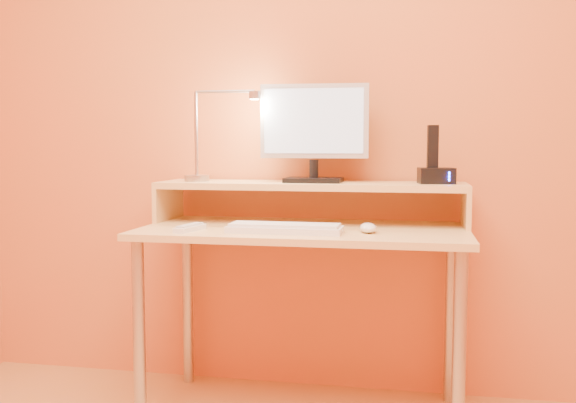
% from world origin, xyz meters
% --- Properties ---
extents(wall_back, '(3.00, 0.04, 2.50)m').
position_xyz_m(wall_back, '(0.00, 1.50, 1.25)').
color(wall_back, orange).
rests_on(wall_back, floor).
extents(desk_leg_fl, '(0.04, 0.04, 0.69)m').
position_xyz_m(desk_leg_fl, '(-0.55, 0.93, 0.35)').
color(desk_leg_fl, '#ABABAD').
rests_on(desk_leg_fl, floor).
extents(desk_leg_fr, '(0.04, 0.04, 0.69)m').
position_xyz_m(desk_leg_fr, '(0.55, 0.93, 0.35)').
color(desk_leg_fr, '#ABABAD').
rests_on(desk_leg_fr, floor).
extents(desk_leg_bl, '(0.04, 0.04, 0.69)m').
position_xyz_m(desk_leg_bl, '(-0.55, 1.43, 0.35)').
color(desk_leg_bl, '#ABABAD').
rests_on(desk_leg_bl, floor).
extents(desk_leg_br, '(0.04, 0.04, 0.69)m').
position_xyz_m(desk_leg_br, '(0.55, 1.43, 0.35)').
color(desk_leg_br, '#ABABAD').
rests_on(desk_leg_br, floor).
extents(desk_lower, '(1.20, 0.60, 0.02)m').
position_xyz_m(desk_lower, '(0.00, 1.18, 0.71)').
color(desk_lower, tan).
rests_on(desk_lower, floor).
extents(shelf_riser_left, '(0.02, 0.30, 0.14)m').
position_xyz_m(shelf_riser_left, '(-0.59, 1.33, 0.79)').
color(shelf_riser_left, tan).
rests_on(shelf_riser_left, desk_lower).
extents(shelf_riser_right, '(0.02, 0.30, 0.14)m').
position_xyz_m(shelf_riser_right, '(0.59, 1.33, 0.79)').
color(shelf_riser_right, tan).
rests_on(shelf_riser_right, desk_lower).
extents(desk_shelf, '(1.20, 0.30, 0.02)m').
position_xyz_m(desk_shelf, '(0.00, 1.33, 0.87)').
color(desk_shelf, tan).
rests_on(desk_shelf, desk_lower).
extents(monitor_foot, '(0.22, 0.16, 0.02)m').
position_xyz_m(monitor_foot, '(0.01, 1.33, 0.89)').
color(monitor_foot, black).
rests_on(monitor_foot, desk_shelf).
extents(monitor_neck, '(0.04, 0.04, 0.07)m').
position_xyz_m(monitor_neck, '(0.01, 1.33, 0.93)').
color(monitor_neck, black).
rests_on(monitor_neck, monitor_foot).
extents(monitor_panel, '(0.42, 0.06, 0.29)m').
position_xyz_m(monitor_panel, '(0.01, 1.34, 1.12)').
color(monitor_panel, '#B3B3B5').
rests_on(monitor_panel, monitor_neck).
extents(monitor_back, '(0.38, 0.03, 0.24)m').
position_xyz_m(monitor_back, '(0.01, 1.36, 1.12)').
color(monitor_back, black).
rests_on(monitor_back, monitor_panel).
extents(monitor_screen, '(0.38, 0.02, 0.25)m').
position_xyz_m(monitor_screen, '(0.01, 1.32, 1.12)').
color(monitor_screen, '#B3CDED').
rests_on(monitor_screen, monitor_panel).
extents(lamp_base, '(0.10, 0.10, 0.02)m').
position_xyz_m(lamp_base, '(-0.46, 1.30, 0.89)').
color(lamp_base, '#ABABAD').
rests_on(lamp_base, desk_shelf).
extents(lamp_post, '(0.01, 0.01, 0.33)m').
position_xyz_m(lamp_post, '(-0.46, 1.30, 1.07)').
color(lamp_post, '#ABABAD').
rests_on(lamp_post, lamp_base).
extents(lamp_arm, '(0.24, 0.01, 0.01)m').
position_xyz_m(lamp_arm, '(-0.34, 1.30, 1.24)').
color(lamp_arm, '#ABABAD').
rests_on(lamp_arm, lamp_post).
extents(lamp_head, '(0.04, 0.04, 0.03)m').
position_xyz_m(lamp_head, '(-0.22, 1.30, 1.22)').
color(lamp_head, '#ABABAD').
rests_on(lamp_head, lamp_arm).
extents(lamp_bulb, '(0.03, 0.03, 0.00)m').
position_xyz_m(lamp_bulb, '(-0.22, 1.30, 1.20)').
color(lamp_bulb, '#FFEAC6').
rests_on(lamp_bulb, lamp_head).
extents(phone_dock, '(0.14, 0.12, 0.06)m').
position_xyz_m(phone_dock, '(0.48, 1.33, 0.91)').
color(phone_dock, black).
rests_on(phone_dock, desk_shelf).
extents(phone_handset, '(0.04, 0.03, 0.16)m').
position_xyz_m(phone_handset, '(0.47, 1.33, 1.02)').
color(phone_handset, black).
rests_on(phone_handset, phone_dock).
extents(phone_led, '(0.01, 0.00, 0.04)m').
position_xyz_m(phone_led, '(0.53, 1.28, 0.91)').
color(phone_led, '#2D54FD').
rests_on(phone_led, phone_dock).
extents(keyboard, '(0.40, 0.13, 0.02)m').
position_xyz_m(keyboard, '(-0.04, 1.03, 0.73)').
color(keyboard, silver).
rests_on(keyboard, desk_lower).
extents(mouse, '(0.08, 0.11, 0.03)m').
position_xyz_m(mouse, '(0.24, 1.08, 0.74)').
color(mouse, white).
rests_on(mouse, desk_lower).
extents(remote_control, '(0.07, 0.17, 0.02)m').
position_xyz_m(remote_control, '(-0.38, 1.01, 0.73)').
color(remote_control, silver).
rests_on(remote_control, desk_lower).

